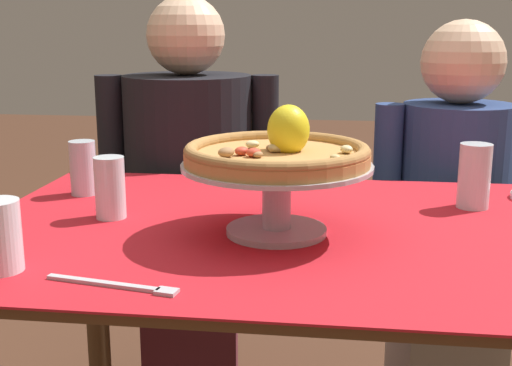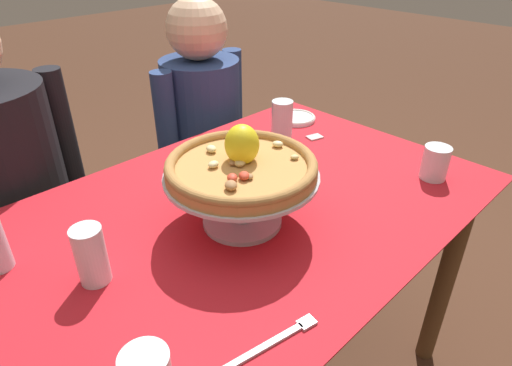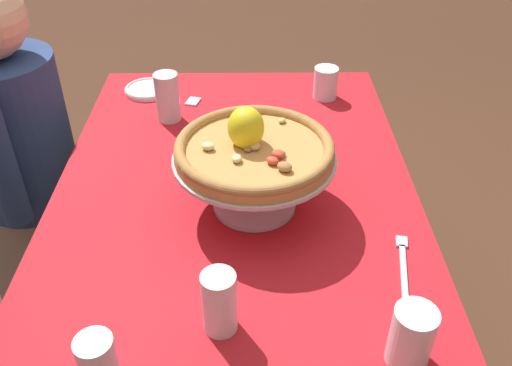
{
  "view_description": "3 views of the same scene",
  "coord_description": "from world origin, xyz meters",
  "px_view_note": "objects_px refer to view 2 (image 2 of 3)",
  "views": [
    {
      "loc": [
        0.07,
        -1.25,
        1.14
      ],
      "look_at": [
        -0.1,
        0.03,
        0.84
      ],
      "focal_mm": 46.91,
      "sensor_mm": 36.0,
      "label": 1
    },
    {
      "loc": [
        -0.63,
        -0.68,
        1.39
      ],
      "look_at": [
        -0.03,
        -0.07,
        0.87
      ],
      "focal_mm": 30.88,
      "sensor_mm": 36.0,
      "label": 2
    },
    {
      "loc": [
        -1.04,
        -0.04,
        1.55
      ],
      "look_at": [
        -0.06,
        -0.05,
        0.83
      ],
      "focal_mm": 38.62,
      "sensor_mm": 36.0,
      "label": 3
    }
  ],
  "objects_px": {
    "water_glass_back_right": "(282,125)",
    "diner_right": "(205,149)",
    "sugar_packet": "(315,137)",
    "pizza": "(241,164)",
    "water_glass_side_left": "(92,259)",
    "water_glass_front_right": "(435,165)",
    "pizza_stand": "(242,191)",
    "diner_left": "(9,210)",
    "dinner_fork": "(271,343)",
    "side_plate": "(296,118)"
  },
  "relations": [
    {
      "from": "water_glass_back_right",
      "to": "diner_right",
      "type": "height_order",
      "value": "diner_right"
    },
    {
      "from": "water_glass_back_right",
      "to": "sugar_packet",
      "type": "distance_m",
      "value": 0.13
    },
    {
      "from": "pizza",
      "to": "diner_right",
      "type": "height_order",
      "value": "diner_right"
    },
    {
      "from": "sugar_packet",
      "to": "diner_right",
      "type": "relative_size",
      "value": 0.04
    },
    {
      "from": "pizza",
      "to": "water_glass_back_right",
      "type": "distance_m",
      "value": 0.47
    },
    {
      "from": "water_glass_side_left",
      "to": "water_glass_front_right",
      "type": "relative_size",
      "value": 1.32
    },
    {
      "from": "pizza_stand",
      "to": "diner_left",
      "type": "bearing_deg",
      "value": 115.21
    },
    {
      "from": "pizza_stand",
      "to": "water_glass_side_left",
      "type": "bearing_deg",
      "value": 169.66
    },
    {
      "from": "pizza",
      "to": "diner_left",
      "type": "bearing_deg",
      "value": 115.37
    },
    {
      "from": "diner_left",
      "to": "water_glass_front_right",
      "type": "bearing_deg",
      "value": -47.13
    },
    {
      "from": "diner_left",
      "to": "diner_right",
      "type": "distance_m",
      "value": 0.78
    },
    {
      "from": "dinner_fork",
      "to": "diner_left",
      "type": "height_order",
      "value": "diner_left"
    },
    {
      "from": "water_glass_back_right",
      "to": "diner_right",
      "type": "relative_size",
      "value": 0.12
    },
    {
      "from": "water_glass_side_left",
      "to": "diner_left",
      "type": "height_order",
      "value": "diner_left"
    },
    {
      "from": "diner_right",
      "to": "pizza_stand",
      "type": "bearing_deg",
      "value": -121.71
    },
    {
      "from": "water_glass_side_left",
      "to": "diner_left",
      "type": "bearing_deg",
      "value": 89.12
    },
    {
      "from": "sugar_packet",
      "to": "diner_right",
      "type": "distance_m",
      "value": 0.57
    },
    {
      "from": "pizza",
      "to": "water_glass_front_right",
      "type": "distance_m",
      "value": 0.58
    },
    {
      "from": "pizza",
      "to": "water_glass_back_right",
      "type": "xyz_separation_m",
      "value": [
        0.4,
        0.24,
        -0.1
      ]
    },
    {
      "from": "side_plate",
      "to": "sugar_packet",
      "type": "xyz_separation_m",
      "value": [
        -0.07,
        -0.15,
        -0.01
      ]
    },
    {
      "from": "water_glass_back_right",
      "to": "diner_left",
      "type": "distance_m",
      "value": 0.9
    },
    {
      "from": "water_glass_back_right",
      "to": "sugar_packet",
      "type": "xyz_separation_m",
      "value": [
        0.1,
        -0.06,
        -0.06
      ]
    },
    {
      "from": "water_glass_front_right",
      "to": "diner_right",
      "type": "bearing_deg",
      "value": 95.63
    },
    {
      "from": "sugar_packet",
      "to": "water_glass_side_left",
      "type": "bearing_deg",
      "value": -172.03
    },
    {
      "from": "side_plate",
      "to": "dinner_fork",
      "type": "bearing_deg",
      "value": -141.39
    },
    {
      "from": "water_glass_back_right",
      "to": "water_glass_side_left",
      "type": "height_order",
      "value": "water_glass_back_right"
    },
    {
      "from": "water_glass_side_left",
      "to": "diner_left",
      "type": "relative_size",
      "value": 0.1
    },
    {
      "from": "water_glass_front_right",
      "to": "sugar_packet",
      "type": "bearing_deg",
      "value": 94.19
    },
    {
      "from": "water_glass_side_left",
      "to": "side_plate",
      "type": "xyz_separation_m",
      "value": [
        0.92,
        0.26,
        -0.05
      ]
    },
    {
      "from": "water_glass_back_right",
      "to": "side_plate",
      "type": "bearing_deg",
      "value": 26.9
    },
    {
      "from": "water_glass_back_right",
      "to": "dinner_fork",
      "type": "height_order",
      "value": "water_glass_back_right"
    },
    {
      "from": "side_plate",
      "to": "dinner_fork",
      "type": "xyz_separation_m",
      "value": [
        -0.78,
        -0.62,
        -0.01
      ]
    },
    {
      "from": "water_glass_front_right",
      "to": "pizza_stand",
      "type": "bearing_deg",
      "value": 157.47
    },
    {
      "from": "pizza",
      "to": "water_glass_front_right",
      "type": "height_order",
      "value": "pizza"
    },
    {
      "from": "sugar_packet",
      "to": "side_plate",
      "type": "bearing_deg",
      "value": 64.0
    },
    {
      "from": "water_glass_back_right",
      "to": "dinner_fork",
      "type": "xyz_separation_m",
      "value": [
        -0.61,
        -0.54,
        -0.06
      ]
    },
    {
      "from": "sugar_packet",
      "to": "diner_right",
      "type": "xyz_separation_m",
      "value": [
        -0.06,
        0.53,
        -0.21
      ]
    },
    {
      "from": "water_glass_back_right",
      "to": "diner_right",
      "type": "xyz_separation_m",
      "value": [
        0.04,
        0.47,
        -0.27
      ]
    },
    {
      "from": "sugar_packet",
      "to": "water_glass_front_right",
      "type": "bearing_deg",
      "value": -85.81
    },
    {
      "from": "pizza_stand",
      "to": "side_plate",
      "type": "distance_m",
      "value": 0.66
    },
    {
      "from": "sugar_packet",
      "to": "dinner_fork",
      "type": "bearing_deg",
      "value": -146.08
    },
    {
      "from": "water_glass_back_right",
      "to": "diner_left",
      "type": "height_order",
      "value": "diner_left"
    },
    {
      "from": "pizza_stand",
      "to": "side_plate",
      "type": "relative_size",
      "value": 2.49
    },
    {
      "from": "water_glass_back_right",
      "to": "dinner_fork",
      "type": "relative_size",
      "value": 0.64
    },
    {
      "from": "water_glass_side_left",
      "to": "diner_right",
      "type": "bearing_deg",
      "value": 39.52
    },
    {
      "from": "pizza_stand",
      "to": "water_glass_front_right",
      "type": "bearing_deg",
      "value": -22.53
    },
    {
      "from": "pizza_stand",
      "to": "pizza",
      "type": "distance_m",
      "value": 0.07
    },
    {
      "from": "dinner_fork",
      "to": "water_glass_front_right",
      "type": "bearing_deg",
      "value": 5.84
    },
    {
      "from": "diner_left",
      "to": "diner_right",
      "type": "bearing_deg",
      "value": -0.21
    },
    {
      "from": "water_glass_front_right",
      "to": "sugar_packet",
      "type": "height_order",
      "value": "water_glass_front_right"
    }
  ]
}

